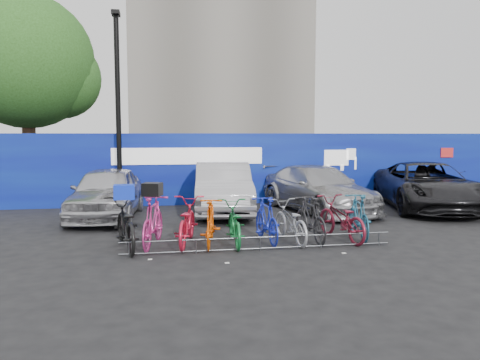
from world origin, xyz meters
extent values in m
plane|color=black|center=(0.00, 0.00, 0.00)|extent=(100.00, 100.00, 0.00)
cube|color=#090E81|center=(0.00, 6.00, 1.20)|extent=(22.00, 0.15, 2.40)
cube|color=white|center=(-1.00, 5.90, 1.65)|extent=(5.00, 0.02, 0.55)
cube|color=white|center=(4.20, 5.90, 1.55)|extent=(1.20, 0.02, 0.90)
cube|color=red|center=(8.50, 5.90, 1.70)|extent=(0.50, 0.02, 0.35)
cylinder|color=#382314|center=(-7.00, 10.00, 2.00)|extent=(0.50, 0.50, 4.00)
sphere|color=#224515|center=(-7.00, 10.00, 5.20)|extent=(5.20, 5.20, 5.20)
sphere|color=#224515|center=(-5.80, 10.30, 4.60)|extent=(3.20, 3.20, 3.20)
cylinder|color=black|center=(-3.20, 5.40, 3.00)|extent=(0.16, 0.16, 6.00)
cube|color=black|center=(-3.20, 5.40, 6.05)|extent=(0.25, 0.50, 0.12)
cylinder|color=#595B60|center=(0.00, -0.60, 0.28)|extent=(5.60, 0.03, 0.03)
cylinder|color=#595B60|center=(0.00, -0.60, 0.05)|extent=(5.60, 0.03, 0.03)
cylinder|color=#595B60|center=(-2.60, -0.60, 0.14)|extent=(0.03, 0.03, 0.28)
cylinder|color=#595B60|center=(-1.30, -0.60, 0.14)|extent=(0.03, 0.03, 0.28)
cylinder|color=#595B60|center=(0.00, -0.60, 0.14)|extent=(0.03, 0.03, 0.28)
cylinder|color=#595B60|center=(1.30, -0.60, 0.14)|extent=(0.03, 0.03, 0.28)
cylinder|color=#595B60|center=(2.60, -0.60, 0.14)|extent=(0.03, 0.03, 0.28)
imported|color=#B3B3B7|center=(-3.45, 3.82, 0.73)|extent=(2.08, 4.42, 1.46)
imported|color=#BCBBC0|center=(-0.09, 4.15, 0.76)|extent=(2.07, 4.73, 1.51)
imported|color=#9F9FA3|center=(2.85, 3.97, 0.70)|extent=(2.99, 5.11, 1.39)
imported|color=black|center=(6.36, 3.71, 0.74)|extent=(3.68, 5.78, 1.49)
imported|color=black|center=(-2.71, 0.01, 0.52)|extent=(1.09, 2.09, 1.04)
imported|color=#CC2F83|center=(-2.14, 0.12, 0.54)|extent=(0.88, 1.87, 1.08)
imported|color=red|center=(-1.44, 0.17, 0.50)|extent=(1.03, 2.00, 1.00)
imported|color=#E75107|center=(-0.95, -0.01, 0.50)|extent=(0.76, 1.72, 1.00)
imported|color=#136D30|center=(-0.43, 0.02, 0.47)|extent=(0.71, 1.81, 0.93)
imported|color=#192AC3|center=(0.30, 0.11, 0.50)|extent=(0.56, 1.69, 1.00)
imported|color=#9B9DA2|center=(0.82, 0.04, 0.46)|extent=(0.80, 1.79, 0.91)
imported|color=#28282A|center=(1.28, 0.05, 0.50)|extent=(0.60, 1.70, 1.00)
imported|color=maroon|center=(1.99, 0.03, 0.49)|extent=(0.95, 1.94, 0.97)
imported|color=#1E5B79|center=(2.45, 0.12, 0.51)|extent=(0.76, 1.75, 1.02)
cube|color=#0E2BC8|center=(-2.71, 0.01, 1.19)|extent=(0.42, 0.33, 0.30)
cube|color=black|center=(-2.14, 0.12, 1.22)|extent=(0.46, 0.43, 0.27)
camera|label=1|loc=(-2.04, -9.72, 2.35)|focal=35.00mm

